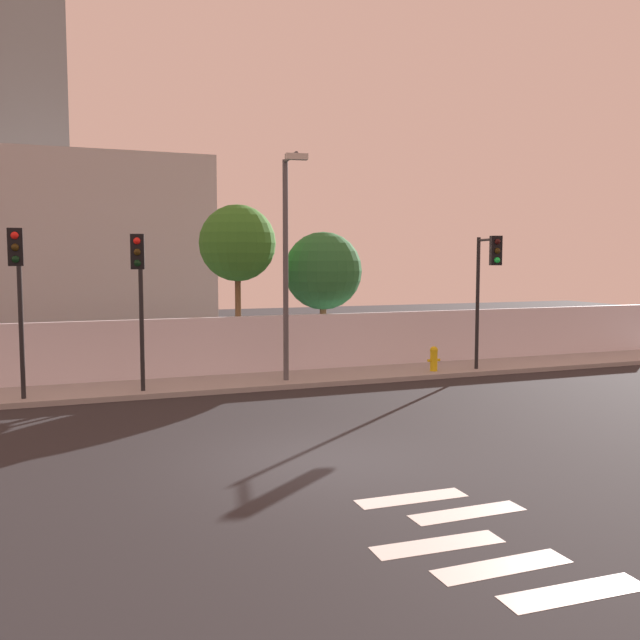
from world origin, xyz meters
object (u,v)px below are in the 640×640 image
fire_hydrant (434,358)px  roadside_tree_leftmost (237,244)px  traffic_light_center (488,273)px  traffic_light_right (139,278)px  roadside_tree_midleft (323,271)px  traffic_light_left (18,276)px  street_lamp_curbside (287,251)px

fire_hydrant → roadside_tree_leftmost: roadside_tree_leftmost is taller
traffic_light_center → traffic_light_right: size_ratio=1.02×
roadside_tree_leftmost → roadside_tree_midleft: size_ratio=1.18×
traffic_light_center → roadside_tree_leftmost: bearing=149.9°
roadside_tree_midleft → traffic_light_right: bearing=-149.9°
traffic_light_left → roadside_tree_midleft: bearing=22.7°
traffic_light_left → traffic_light_center: size_ratio=1.00×
traffic_light_left → traffic_light_center: bearing=-0.2°
traffic_light_left → roadside_tree_leftmost: (6.57, 4.03, 0.94)m
roadside_tree_midleft → traffic_light_center: bearing=-45.8°
traffic_light_right → traffic_light_center: bearing=-1.0°
fire_hydrant → roadside_tree_leftmost: bearing=150.5°
traffic_light_right → street_lamp_curbside: bearing=7.3°
traffic_light_right → fire_hydrant: 9.70m
fire_hydrant → traffic_light_right: bearing=-175.8°
traffic_light_center → roadside_tree_midleft: size_ratio=0.92×
traffic_light_right → street_lamp_curbside: size_ratio=0.65×
roadside_tree_midleft → roadside_tree_leftmost: bearing=180.0°
fire_hydrant → street_lamp_curbside: bearing=-178.3°
traffic_light_center → roadside_tree_midleft: 5.69m
street_lamp_curbside → fire_hydrant: (5.02, 0.15, -3.42)m
traffic_light_center → traffic_light_right: (-10.68, 0.19, -0.07)m
traffic_light_center → roadside_tree_leftmost: size_ratio=0.78×
traffic_light_right → roadside_tree_midleft: (6.71, 3.89, 0.08)m
traffic_light_right → roadside_tree_leftmost: 5.43m
roadside_tree_leftmost → traffic_light_center: bearing=-30.1°
fire_hydrant → roadside_tree_midleft: 4.96m
roadside_tree_leftmost → traffic_light_right: bearing=-133.1°
traffic_light_right → roadside_tree_leftmost: size_ratio=0.76×
traffic_light_left → roadside_tree_leftmost: 7.76m
street_lamp_curbside → roadside_tree_midleft: (2.43, 3.35, -0.66)m
traffic_light_center → roadside_tree_midleft: (-3.97, 4.08, 0.01)m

